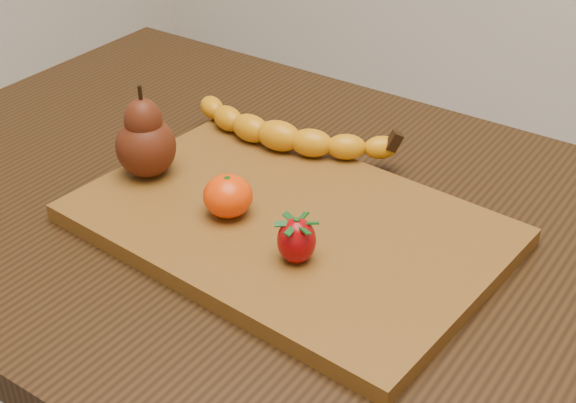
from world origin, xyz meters
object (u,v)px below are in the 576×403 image
Objects in this scene: table at (257,269)px; mandarin at (228,196)px; pear at (144,131)px; cutting_board at (288,225)px.

mandarin is at bearing -81.35° from table.
mandarin is at bearing -6.71° from pear.
cutting_board is at bearing 4.80° from pear.
pear is at bearing -171.15° from cutting_board.
mandarin is (0.01, -0.06, 0.14)m from table.
cutting_board is 8.29× the size of mandarin.
table is 9.10× the size of pear.
pear reaches higher than mandarin.
pear is (-0.12, -0.05, 0.17)m from table.
table is 2.22× the size of cutting_board.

